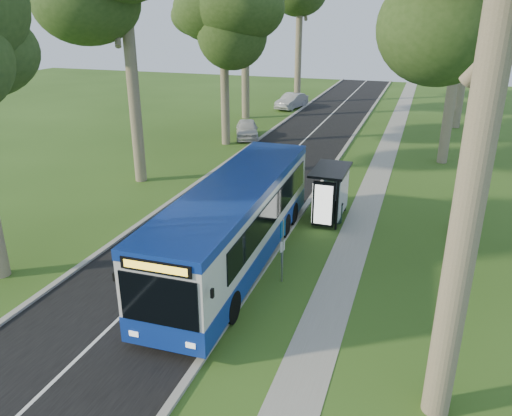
{
  "coord_description": "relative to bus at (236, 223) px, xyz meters",
  "views": [
    {
      "loc": [
        5.38,
        -16.99,
        9.55
      ],
      "look_at": [
        -1.12,
        2.07,
        1.6
      ],
      "focal_mm": 35.0,
      "sensor_mm": 36.0,
      "label": 1
    }
  ],
  "objects": [
    {
      "name": "ground",
      "position": [
        1.2,
        0.11,
        -1.78
      ],
      "size": [
        120.0,
        120.0,
        0.0
      ],
      "primitive_type": "plane",
      "color": "#2D4D18",
      "rests_on": "ground"
    },
    {
      "name": "road",
      "position": [
        -2.3,
        10.11,
        -1.77
      ],
      "size": [
        7.0,
        100.0,
        0.02
      ],
      "primitive_type": "cube",
      "color": "black",
      "rests_on": "ground"
    },
    {
      "name": "kerb_east",
      "position": [
        1.2,
        10.11,
        -1.72
      ],
      "size": [
        0.25,
        100.0,
        0.12
      ],
      "primitive_type": "cube",
      "color": "#9E9B93",
      "rests_on": "ground"
    },
    {
      "name": "kerb_west",
      "position": [
        -5.8,
        10.11,
        -1.72
      ],
      "size": [
        0.25,
        100.0,
        0.12
      ],
      "primitive_type": "cube",
      "color": "#9E9B93",
      "rests_on": "ground"
    },
    {
      "name": "centre_line",
      "position": [
        -2.3,
        10.11,
        -1.75
      ],
      "size": [
        0.12,
        100.0,
        0.0
      ],
      "primitive_type": "cube",
      "color": "white",
      "rests_on": "road"
    },
    {
      "name": "footpath",
      "position": [
        4.2,
        10.11,
        -1.77
      ],
      "size": [
        1.5,
        100.0,
        0.02
      ],
      "primitive_type": "cube",
      "color": "gray",
      "rests_on": "ground"
    },
    {
      "name": "bus",
      "position": [
        0.0,
        0.0,
        0.0
      ],
      "size": [
        2.99,
        12.98,
        3.43
      ],
      "rotation": [
        0.0,
        0.0,
        0.02
      ],
      "color": "silver",
      "rests_on": "ground"
    },
    {
      "name": "bus_stop_sign",
      "position": [
        2.15,
        -0.85,
        -0.19
      ],
      "size": [
        0.12,
        0.36,
        2.54
      ],
      "rotation": [
        0.0,
        0.0,
        -0.19
      ],
      "color": "gray",
      "rests_on": "ground"
    },
    {
      "name": "bus_shelter",
      "position": [
        2.75,
        5.48,
        0.04
      ],
      "size": [
        1.64,
        3.01,
        2.58
      ],
      "rotation": [
        0.0,
        0.0,
        -0.01
      ],
      "color": "black",
      "rests_on": "ground"
    },
    {
      "name": "litter_bin",
      "position": [
        3.08,
        5.51,
        -1.28
      ],
      "size": [
        0.56,
        0.56,
        0.99
      ],
      "rotation": [
        0.0,
        0.0,
        -0.05
      ],
      "color": "black",
      "rests_on": "ground"
    },
    {
      "name": "car_white",
      "position": [
        -6.92,
        20.47,
        -1.04
      ],
      "size": [
        3.15,
        4.64,
        1.47
      ],
      "primitive_type": "imported",
      "rotation": [
        0.0,
        0.0,
        0.36
      ],
      "color": "silver",
      "rests_on": "ground"
    },
    {
      "name": "car_silver",
      "position": [
        -6.93,
        34.37,
        -1.0
      ],
      "size": [
        2.64,
        4.98,
        1.56
      ],
      "primitive_type": "imported",
      "rotation": [
        0.0,
        0.0,
        -0.22
      ],
      "color": "#AFB1B7",
      "rests_on": "ground"
    },
    {
      "name": "tree_west_c",
      "position": [
        -7.8,
        18.11,
        8.2
      ],
      "size": [
        5.2,
        5.2,
        13.45
      ],
      "color": "#7A6B56",
      "rests_on": "ground"
    }
  ]
}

